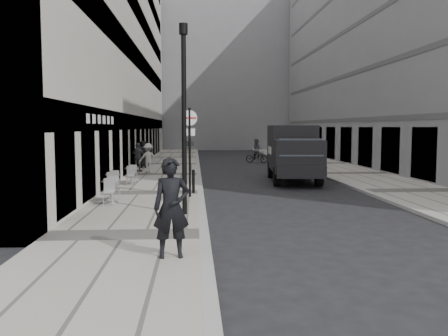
{
  "coord_description": "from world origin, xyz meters",
  "views": [
    {
      "loc": [
        -0.23,
        -9.09,
        2.8
      ],
      "look_at": [
        0.77,
        7.01,
        1.4
      ],
      "focal_mm": 38.0,
      "sensor_mm": 36.0,
      "label": 1
    }
  ],
  "objects_px": {
    "lamppost": "(184,110)",
    "panel_van": "(293,150)",
    "cyclist": "(257,153)",
    "walking_man": "(171,208)",
    "sign_post": "(190,140)"
  },
  "relations": [
    {
      "from": "walking_man",
      "to": "sign_post",
      "type": "relative_size",
      "value": 0.6
    },
    {
      "from": "walking_man",
      "to": "cyclist",
      "type": "height_order",
      "value": "walking_man"
    },
    {
      "from": "lamppost",
      "to": "cyclist",
      "type": "xyz_separation_m",
      "value": [
        5.18,
        22.28,
        -2.58
      ]
    },
    {
      "from": "walking_man",
      "to": "cyclist",
      "type": "bearing_deg",
      "value": 72.33
    },
    {
      "from": "sign_post",
      "to": "cyclist",
      "type": "relative_size",
      "value": 1.79
    },
    {
      "from": "lamppost",
      "to": "sign_post",
      "type": "bearing_deg",
      "value": 87.98
    },
    {
      "from": "walking_man",
      "to": "cyclist",
      "type": "xyz_separation_m",
      "value": [
        5.35,
        27.13,
        -0.4
      ]
    },
    {
      "from": "walking_man",
      "to": "lamppost",
      "type": "relative_size",
      "value": 0.36
    },
    {
      "from": "sign_post",
      "to": "lamppost",
      "type": "bearing_deg",
      "value": -94.3
    },
    {
      "from": "cyclist",
      "to": "lamppost",
      "type": "bearing_deg",
      "value": -78.38
    },
    {
      "from": "walking_man",
      "to": "panel_van",
      "type": "bearing_deg",
      "value": 62.53
    },
    {
      "from": "lamppost",
      "to": "cyclist",
      "type": "height_order",
      "value": "lamppost"
    },
    {
      "from": "walking_man",
      "to": "lamppost",
      "type": "xyz_separation_m",
      "value": [
        0.16,
        4.85,
        2.17
      ]
    },
    {
      "from": "walking_man",
      "to": "panel_van",
      "type": "distance_m",
      "value": 15.47
    },
    {
      "from": "lamppost",
      "to": "panel_van",
      "type": "height_order",
      "value": "lamppost"
    }
  ]
}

